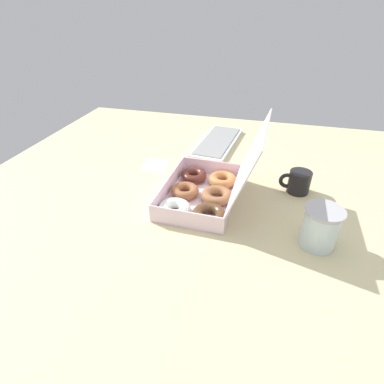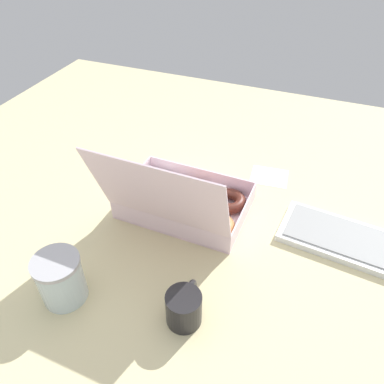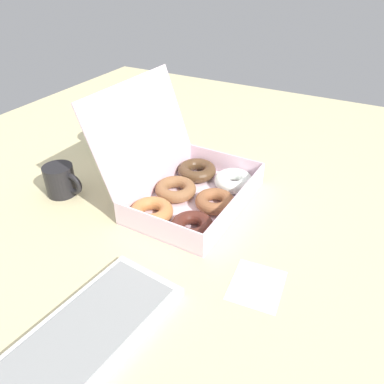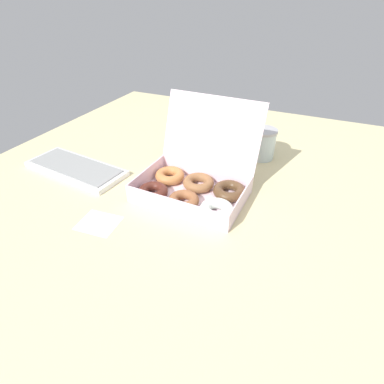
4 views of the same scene
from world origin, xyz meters
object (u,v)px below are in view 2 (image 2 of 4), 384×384
(donut_box, at_px, (181,203))
(keyboard, at_px, (358,244))
(glass_jar, at_px, (61,279))
(coffee_mug, at_px, (184,307))

(donut_box, bearing_deg, keyboard, -174.53)
(donut_box, relative_size, glass_jar, 2.98)
(keyboard, distance_m, coffee_mug, 0.48)
(keyboard, xyz_separation_m, coffee_mug, (0.33, 0.35, 0.03))
(donut_box, bearing_deg, glass_jar, 68.42)
(donut_box, distance_m, keyboard, 0.47)
(glass_jar, bearing_deg, coffee_mug, -170.54)
(donut_box, distance_m, glass_jar, 0.38)
(keyboard, bearing_deg, donut_box, 5.47)
(coffee_mug, distance_m, glass_jar, 0.28)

